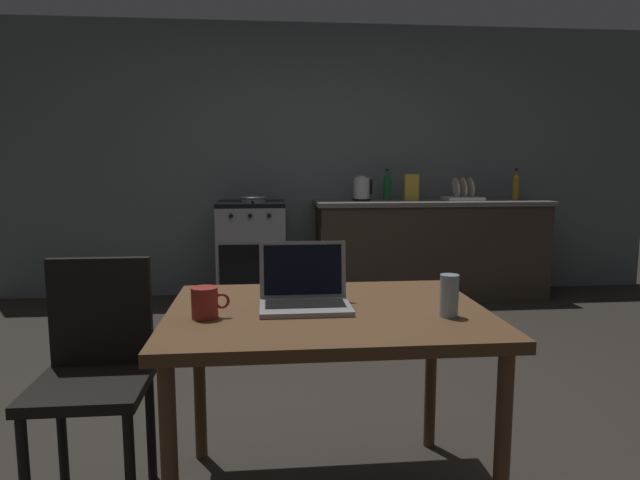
{
  "coord_description": "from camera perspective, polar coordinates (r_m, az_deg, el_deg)",
  "views": [
    {
      "loc": [
        -0.35,
        -2.74,
        1.25
      ],
      "look_at": [
        -0.01,
        0.7,
        0.78
      ],
      "focal_mm": 31.17,
      "sensor_mm": 36.0,
      "label": 1
    }
  ],
  "objects": [
    {
      "name": "coffee_mug",
      "position": [
        1.9,
        -11.7,
        -6.31
      ],
      "size": [
        0.13,
        0.09,
        0.1
      ],
      "color": "#9E2D28",
      "rests_on": "dining_table"
    },
    {
      "name": "bottle",
      "position": [
        5.5,
        19.46,
        5.33
      ],
      "size": [
        0.07,
        0.07,
        0.29
      ],
      "color": "#8C601E",
      "rests_on": "kitchen_counter"
    },
    {
      "name": "stove_oven",
      "position": [
        5.09,
        -7.04,
        -1.22
      ],
      "size": [
        0.6,
        0.62,
        0.92
      ],
      "color": "gray",
      "rests_on": "ground_plane"
    },
    {
      "name": "laptop",
      "position": [
        2.0,
        -1.6,
        -5.62
      ],
      "size": [
        0.32,
        0.25,
        0.23
      ],
      "rotation": [
        0.0,
        0.0,
        -0.14
      ],
      "color": "#99999E",
      "rests_on": "dining_table"
    },
    {
      "name": "chair",
      "position": [
        2.26,
        -22.08,
        -11.65
      ],
      "size": [
        0.4,
        0.4,
        0.9
      ],
      "rotation": [
        0.0,
        0.0,
        0.06
      ],
      "color": "black",
      "rests_on": "ground_plane"
    },
    {
      "name": "drinking_glass",
      "position": [
        1.92,
        13.11,
        -5.58
      ],
      "size": [
        0.06,
        0.06,
        0.14
      ],
      "color": "#99B7C6",
      "rests_on": "dining_table"
    },
    {
      "name": "cereal_box",
      "position": [
        5.23,
        9.37,
        5.37
      ],
      "size": [
        0.13,
        0.05,
        0.24
      ],
      "color": "gold",
      "rests_on": "kitchen_counter"
    },
    {
      "name": "kitchen_counter",
      "position": [
        5.32,
        11.19,
        -0.89
      ],
      "size": [
        2.16,
        0.64,
        0.92
      ],
      "color": "#382D23",
      "rests_on": "ground_plane"
    },
    {
      "name": "frying_pan",
      "position": [
        5.01,
        -6.88,
        4.21
      ],
      "size": [
        0.24,
        0.41,
        0.05
      ],
      "color": "gray",
      "rests_on": "stove_oven"
    },
    {
      "name": "ground_plane",
      "position": [
        3.03,
        1.61,
        -16.61
      ],
      "size": [
        12.0,
        12.0,
        0.0
      ],
      "primitive_type": "plane",
      "color": "#2D2823"
    },
    {
      "name": "back_wall",
      "position": [
        5.42,
        1.28,
        8.07
      ],
      "size": [
        6.4,
        0.1,
        2.55
      ],
      "primitive_type": "cube",
      "color": "slate",
      "rests_on": "ground_plane"
    },
    {
      "name": "bottle_b",
      "position": [
        5.24,
        6.89,
        5.59
      ],
      "size": [
        0.07,
        0.07,
        0.29
      ],
      "color": "#19592D",
      "rests_on": "kitchen_counter"
    },
    {
      "name": "dish_rack",
      "position": [
        5.36,
        14.46,
        4.49
      ],
      "size": [
        0.34,
        0.26,
        0.21
      ],
      "color": "silver",
      "rests_on": "kitchen_counter"
    },
    {
      "name": "electric_kettle",
      "position": [
        5.11,
        4.29,
        5.26
      ],
      "size": [
        0.18,
        0.16,
        0.23
      ],
      "color": "black",
      "rests_on": "kitchen_counter"
    },
    {
      "name": "dining_table",
      "position": [
        2.01,
        0.75,
        -9.17
      ],
      "size": [
        1.12,
        0.86,
        0.74
      ],
      "color": "brown",
      "rests_on": "ground_plane"
    }
  ]
}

